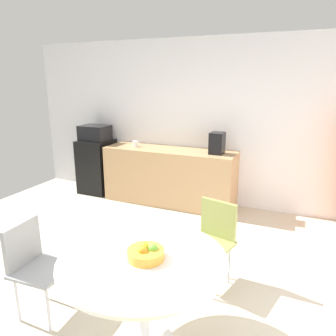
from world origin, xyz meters
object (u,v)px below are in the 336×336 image
(round_table, at_px, (143,272))
(fruit_bowl, at_px, (146,253))
(mini_fridge, at_px, (97,166))
(coffee_maker, at_px, (217,143))
(chair_olive, at_px, (213,233))
(mug_green, at_px, (135,144))
(mug_white, at_px, (215,150))
(chair_gray, at_px, (33,258))
(microwave, at_px, (95,133))

(round_table, relative_size, fruit_bowl, 4.56)
(mini_fridge, bearing_deg, coffee_maker, 0.00)
(chair_olive, bearing_deg, round_table, -104.30)
(mug_green, xyz_separation_m, coffee_maker, (1.37, 0.03, 0.11))
(mini_fridge, height_order, mug_white, mug_white)
(chair_olive, height_order, coffee_maker, coffee_maker)
(mug_white, relative_size, mug_green, 1.00)
(chair_gray, bearing_deg, mug_white, 75.05)
(microwave, xyz_separation_m, coffee_maker, (2.18, 0.00, -0.01))
(mini_fridge, relative_size, coffee_maker, 2.95)
(chair_gray, height_order, mug_green, mug_green)
(microwave, bearing_deg, mug_white, 1.48)
(fruit_bowl, distance_m, mug_white, 2.87)
(microwave, bearing_deg, chair_gray, -64.28)
(fruit_bowl, bearing_deg, microwave, 130.88)
(chair_olive, distance_m, mug_green, 2.59)
(microwave, xyz_separation_m, chair_gray, (1.37, -2.84, -0.55))
(round_table, distance_m, chair_gray, 1.03)
(microwave, xyz_separation_m, round_table, (2.39, -2.79, -0.45))
(chair_olive, bearing_deg, mini_fridge, 145.79)
(chair_olive, relative_size, mug_white, 6.43)
(mini_fridge, bearing_deg, chair_olive, -34.21)
(chair_olive, distance_m, coffee_maker, 1.93)
(mini_fridge, height_order, chair_gray, mini_fridge)
(mini_fridge, height_order, mug_green, mug_green)
(round_table, distance_m, chair_olive, 1.03)
(round_table, bearing_deg, mini_fridge, 130.60)
(chair_gray, distance_m, mug_white, 3.03)
(mini_fridge, relative_size, mug_white, 7.31)
(mug_green, bearing_deg, coffee_maker, 1.05)
(microwave, distance_m, mug_white, 2.15)
(mug_white, bearing_deg, mini_fridge, -178.52)
(round_table, xyz_separation_m, coffee_maker, (-0.21, 2.79, 0.43))
(microwave, xyz_separation_m, chair_olive, (2.64, -1.80, -0.55))
(coffee_maker, bearing_deg, mug_green, -178.95)
(fruit_bowl, height_order, coffee_maker, coffee_maker)
(chair_olive, distance_m, mug_white, 1.97)
(chair_olive, height_order, fruit_bowl, fruit_bowl)
(mini_fridge, height_order, round_table, mini_fridge)
(coffee_maker, bearing_deg, chair_olive, -75.57)
(round_table, bearing_deg, mug_white, 95.00)
(fruit_bowl, height_order, mug_green, mug_green)
(chair_gray, bearing_deg, mug_green, 101.24)
(mug_white, bearing_deg, coffee_maker, -54.68)
(chair_olive, relative_size, fruit_bowl, 3.12)
(microwave, xyz_separation_m, fruit_bowl, (2.42, -2.80, -0.28))
(mini_fridge, distance_m, chair_olive, 3.20)
(chair_gray, height_order, mug_white, mug_white)
(microwave, bearing_deg, mug_green, -1.78)
(mini_fridge, distance_m, round_table, 3.68)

